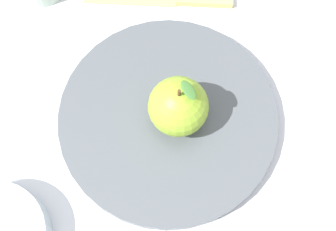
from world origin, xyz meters
The scene contains 4 objects.
ground_plane centered at (0.00, 0.00, 0.00)m, with size 2.40×2.40×0.00m, color silver.
dinner_plate centered at (0.01, -0.02, 0.01)m, with size 0.27×0.27×0.02m.
apple centered at (0.02, -0.02, 0.05)m, with size 0.07×0.07×0.08m.
knife centered at (0.05, 0.15, 0.00)m, with size 0.20×0.06×0.01m.
Camera 1 is at (-0.03, -0.21, 0.54)m, focal length 49.16 mm.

